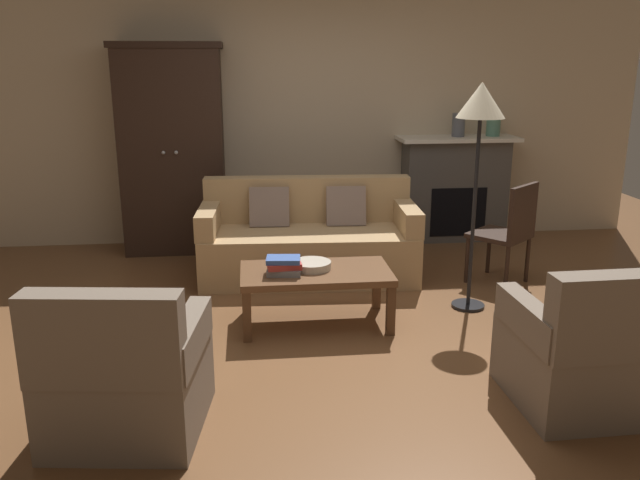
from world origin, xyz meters
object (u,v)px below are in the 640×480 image
at_px(side_chair_wooden, 509,228).
at_px(fruit_bowl, 312,265).
at_px(armchair_near_left, 125,378).
at_px(mantel_vase_slate, 458,125).
at_px(floor_lamp, 480,114).
at_px(mantel_vase_jade, 493,125).
at_px(armoire, 173,149).
at_px(couch, 308,241).
at_px(dog, 85,322).
at_px(fireplace, 454,188).
at_px(book_stack, 284,266).
at_px(armchair_near_right, 587,354).
at_px(coffee_table, 316,277).

bearing_deg(side_chair_wooden, fruit_bowl, -159.83).
relative_size(fruit_bowl, armchair_near_left, 0.33).
bearing_deg(armchair_near_left, mantel_vase_slate, 50.79).
bearing_deg(mantel_vase_slate, floor_lamp, -103.93).
bearing_deg(mantel_vase_jade, armoire, -178.97).
bearing_deg(mantel_vase_jade, fruit_bowl, -134.99).
bearing_deg(couch, fruit_bowl, -94.06).
bearing_deg(dog, fireplace, 38.09).
height_order(fireplace, mantel_vase_slate, mantel_vase_slate).
xyz_separation_m(fireplace, side_chair_wooden, (0.01, -1.51, -0.06)).
distance_m(armoire, fruit_bowl, 2.47).
xyz_separation_m(book_stack, armchair_near_right, (1.63, -1.28, -0.17)).
relative_size(mantel_vase_jade, armchair_near_left, 0.27).
xyz_separation_m(couch, mantel_vase_jade, (2.06, 1.04, 0.92)).
xyz_separation_m(mantel_vase_jade, dog, (-3.68, -2.57, -0.99)).
relative_size(mantel_vase_slate, dog, 0.47).
bearing_deg(mantel_vase_slate, book_stack, -131.34).
xyz_separation_m(armoire, coffee_table, (1.21, -2.12, -0.67)).
height_order(book_stack, dog, book_stack).
height_order(couch, armchair_near_left, armchair_near_left).
relative_size(fruit_bowl, armchair_near_right, 0.33).
relative_size(couch, book_stack, 7.52).
bearing_deg(armchair_near_left, fruit_bowl, 51.14).
relative_size(book_stack, dog, 0.50).
bearing_deg(fruit_bowl, book_stack, -154.63).
bearing_deg(side_chair_wooden, dog, -161.95).
bearing_deg(coffee_table, dog, -165.92).
xyz_separation_m(armoire, mantel_vase_jade, (3.33, 0.06, 0.20)).
bearing_deg(floor_lamp, mantel_vase_jade, 66.23).
bearing_deg(fruit_bowl, mantel_vase_jade, 45.01).
relative_size(fireplace, floor_lamp, 0.72).
height_order(fireplace, mantel_vase_jade, mantel_vase_jade).
relative_size(mantel_vase_slate, armchair_near_left, 0.28).
relative_size(armoire, armchair_near_left, 2.35).
relative_size(armoire, couch, 1.05).
distance_m(book_stack, armchair_near_right, 2.08).
bearing_deg(fireplace, mantel_vase_slate, -90.00).
distance_m(coffee_table, armchair_near_left, 1.76).
relative_size(couch, fruit_bowl, 6.84).
xyz_separation_m(side_chair_wooden, floor_lamp, (-0.50, -0.49, 1.01)).
relative_size(coffee_table, armchair_near_right, 1.25).
height_order(fireplace, book_stack, fireplace).
distance_m(armchair_near_right, floor_lamp, 1.97).
xyz_separation_m(mantel_vase_slate, floor_lamp, (-0.49, -1.98, 0.28)).
relative_size(couch, dog, 3.76).
xyz_separation_m(coffee_table, dog, (-1.57, -0.39, -0.12)).
relative_size(floor_lamp, dog, 3.36).
relative_size(armoire, dog, 3.97).
distance_m(side_chair_wooden, floor_lamp, 1.23).
xyz_separation_m(fireplace, fruit_bowl, (-1.76, -2.16, -0.12)).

